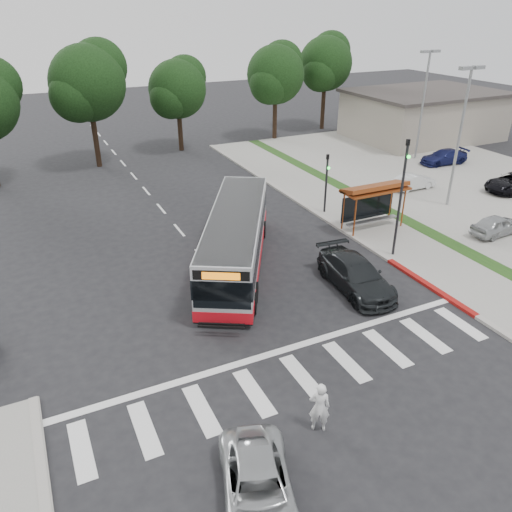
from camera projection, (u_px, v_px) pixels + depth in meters
ground at (247, 310)px, 22.75m from camera, size 140.00×140.00×0.00m
sidewalk_east at (346, 211)px, 33.39m from camera, size 4.00×40.00×0.12m
curb_east at (321, 216)px, 32.61m from camera, size 0.30×40.00×0.15m
curb_east_red at (429, 286)px, 24.57m from camera, size 0.32×6.00×0.15m
parking_lot at (457, 179)px, 39.63m from camera, size 18.00×36.00×0.10m
commercial_building at (423, 116)px, 51.00m from camera, size 14.00×10.00×4.40m
building_roof_cap at (427, 92)px, 49.93m from camera, size 14.60×10.60×0.30m
crosswalk_ladder at (302, 376)px, 18.73m from camera, size 18.00×2.60×0.01m
bus_shelter at (374, 193)px, 29.95m from camera, size 4.20×1.60×2.86m
traffic_signal_ne_tall at (402, 189)px, 25.89m from camera, size 0.18×0.37×6.50m
traffic_signal_ne_short at (327, 177)px, 32.15m from camera, size 0.18×0.37×4.00m
lot_light_front at (463, 119)px, 31.83m from camera, size 1.90×0.35×9.01m
lot_light_mid at (425, 91)px, 42.18m from camera, size 1.90×0.35×9.01m
tree_ne_a at (276, 73)px, 48.61m from camera, size 6.16×5.74×9.30m
tree_ne_b at (326, 62)px, 52.68m from camera, size 6.16×5.74×10.02m
tree_north_a at (88, 82)px, 39.83m from camera, size 6.60×6.15×10.17m
tree_north_b at (178, 88)px, 45.08m from camera, size 5.72×5.33×8.43m
transit_bus at (236, 240)px, 25.93m from camera, size 7.98×11.49×3.04m
pedestrian at (319, 407)px, 16.02m from camera, size 0.82×0.73×1.87m
dark_sedan at (356, 275)px, 24.18m from camera, size 2.56×5.37×1.51m
silver_suv_south at (258, 488)px, 13.74m from camera, size 3.21×4.69×1.19m
parked_car_0 at (497, 225)px, 29.73m from camera, size 3.60×1.62×1.20m
parked_car_1 at (413, 181)px, 37.08m from camera, size 3.50×1.28×1.15m
parked_car_3 at (444, 157)px, 42.87m from camera, size 4.33×2.01×1.22m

